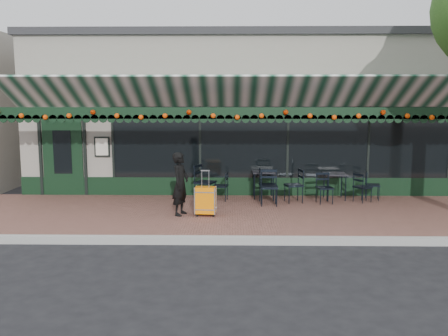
{
  "coord_description": "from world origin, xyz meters",
  "views": [
    {
      "loc": [
        -0.13,
        -8.96,
        2.76
      ],
      "look_at": [
        -0.3,
        1.6,
        1.25
      ],
      "focal_mm": 38.0,
      "sensor_mm": 36.0,
      "label": 1
    }
  ],
  "objects_px": {
    "chair_b_right": "(268,186)",
    "chair_b_front": "(269,188)",
    "cafe_table_b": "(263,174)",
    "chair_a_extra": "(363,187)",
    "chair_solo": "(205,183)",
    "suitcase": "(205,201)",
    "chair_a_right": "(372,185)",
    "cafe_table_a": "(335,176)",
    "chair_b_left": "(221,186)",
    "chair_a_front": "(325,188)",
    "chair_a_left": "(294,186)",
    "woman": "(180,184)"
  },
  "relations": [
    {
      "from": "chair_solo",
      "to": "chair_b_right",
      "type": "bearing_deg",
      "value": -74.17
    },
    {
      "from": "chair_b_left",
      "to": "cafe_table_b",
      "type": "bearing_deg",
      "value": 115.97
    },
    {
      "from": "chair_b_right",
      "to": "chair_a_left",
      "type": "bearing_deg",
      "value": -85.08
    },
    {
      "from": "chair_a_left",
      "to": "chair_a_extra",
      "type": "distance_m",
      "value": 1.79
    },
    {
      "from": "chair_a_extra",
      "to": "chair_b_front",
      "type": "height_order",
      "value": "chair_b_front"
    },
    {
      "from": "chair_b_right",
      "to": "chair_solo",
      "type": "bearing_deg",
      "value": 80.69
    },
    {
      "from": "cafe_table_a",
      "to": "chair_b_left",
      "type": "relative_size",
      "value": 0.92
    },
    {
      "from": "chair_b_front",
      "to": "chair_a_extra",
      "type": "bearing_deg",
      "value": 11.45
    },
    {
      "from": "cafe_table_b",
      "to": "chair_b_left",
      "type": "xyz_separation_m",
      "value": [
        -1.14,
        -0.35,
        -0.28
      ]
    },
    {
      "from": "chair_a_front",
      "to": "chair_b_right",
      "type": "relative_size",
      "value": 0.88
    },
    {
      "from": "suitcase",
      "to": "chair_b_front",
      "type": "distance_m",
      "value": 1.91
    },
    {
      "from": "suitcase",
      "to": "chair_a_left",
      "type": "bearing_deg",
      "value": 39.64
    },
    {
      "from": "chair_a_extra",
      "to": "chair_b_front",
      "type": "bearing_deg",
      "value": 67.79
    },
    {
      "from": "chair_b_front",
      "to": "chair_b_left",
      "type": "bearing_deg",
      "value": 157.82
    },
    {
      "from": "woman",
      "to": "chair_b_right",
      "type": "bearing_deg",
      "value": -39.76
    },
    {
      "from": "chair_b_right",
      "to": "chair_a_extra",
      "type": "bearing_deg",
      "value": -89.09
    },
    {
      "from": "suitcase",
      "to": "chair_solo",
      "type": "relative_size",
      "value": 1.08
    },
    {
      "from": "cafe_table_b",
      "to": "chair_a_left",
      "type": "xyz_separation_m",
      "value": [
        0.75,
        -0.53,
        -0.22
      ]
    },
    {
      "from": "cafe_table_a",
      "to": "chair_b_left",
      "type": "bearing_deg",
      "value": -175.92
    },
    {
      "from": "chair_b_right",
      "to": "chair_b_front",
      "type": "height_order",
      "value": "same"
    },
    {
      "from": "chair_b_right",
      "to": "chair_b_front",
      "type": "relative_size",
      "value": 1.0
    },
    {
      "from": "cafe_table_b",
      "to": "chair_a_extra",
      "type": "bearing_deg",
      "value": -10.76
    },
    {
      "from": "suitcase",
      "to": "chair_b_right",
      "type": "bearing_deg",
      "value": 48.3
    },
    {
      "from": "chair_b_right",
      "to": "chair_b_front",
      "type": "bearing_deg",
      "value": -179.43
    },
    {
      "from": "chair_b_right",
      "to": "chair_solo",
      "type": "height_order",
      "value": "chair_solo"
    },
    {
      "from": "chair_a_right",
      "to": "chair_a_front",
      "type": "relative_size",
      "value": 0.98
    },
    {
      "from": "chair_b_front",
      "to": "chair_solo",
      "type": "relative_size",
      "value": 0.93
    },
    {
      "from": "chair_a_left",
      "to": "chair_solo",
      "type": "height_order",
      "value": "chair_solo"
    },
    {
      "from": "suitcase",
      "to": "cafe_table_a",
      "type": "distance_m",
      "value": 3.85
    },
    {
      "from": "chair_a_left",
      "to": "chair_solo",
      "type": "xyz_separation_m",
      "value": [
        -2.29,
        0.12,
        0.05
      ]
    },
    {
      "from": "cafe_table_b",
      "to": "chair_b_left",
      "type": "height_order",
      "value": "chair_b_left"
    },
    {
      "from": "chair_a_left",
      "to": "suitcase",
      "type": "bearing_deg",
      "value": -67.21
    },
    {
      "from": "chair_a_extra",
      "to": "chair_solo",
      "type": "relative_size",
      "value": 0.8
    },
    {
      "from": "chair_a_left",
      "to": "chair_solo",
      "type": "bearing_deg",
      "value": -104.65
    },
    {
      "from": "woman",
      "to": "chair_a_extra",
      "type": "relative_size",
      "value": 1.88
    },
    {
      "from": "chair_solo",
      "to": "chair_a_left",
      "type": "bearing_deg",
      "value": -69.99
    },
    {
      "from": "cafe_table_b",
      "to": "chair_a_front",
      "type": "bearing_deg",
      "value": -23.59
    },
    {
      "from": "suitcase",
      "to": "chair_b_front",
      "type": "height_order",
      "value": "suitcase"
    },
    {
      "from": "cafe_table_b",
      "to": "chair_a_extra",
      "type": "height_order",
      "value": "chair_a_extra"
    },
    {
      "from": "woman",
      "to": "chair_b_left",
      "type": "height_order",
      "value": "woman"
    },
    {
      "from": "suitcase",
      "to": "chair_b_front",
      "type": "relative_size",
      "value": 1.16
    },
    {
      "from": "cafe_table_a",
      "to": "cafe_table_b",
      "type": "distance_m",
      "value": 1.89
    },
    {
      "from": "cafe_table_a",
      "to": "chair_a_extra",
      "type": "bearing_deg",
      "value": -28.31
    },
    {
      "from": "chair_a_extra",
      "to": "chair_solo",
      "type": "height_order",
      "value": "chair_solo"
    },
    {
      "from": "cafe_table_b",
      "to": "chair_a_right",
      "type": "bearing_deg",
      "value": -3.65
    },
    {
      "from": "chair_b_front",
      "to": "cafe_table_b",
      "type": "bearing_deg",
      "value": 97.18
    },
    {
      "from": "chair_a_front",
      "to": "chair_b_front",
      "type": "relative_size",
      "value": 0.88
    },
    {
      "from": "chair_b_left",
      "to": "chair_a_left",
      "type": "bearing_deg",
      "value": 93.64
    },
    {
      "from": "suitcase",
      "to": "chair_b_front",
      "type": "xyz_separation_m",
      "value": [
        1.53,
        1.13,
        0.1
      ]
    },
    {
      "from": "suitcase",
      "to": "chair_a_right",
      "type": "bearing_deg",
      "value": 28.38
    }
  ]
}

